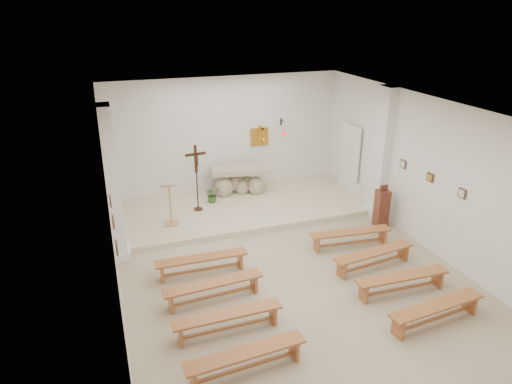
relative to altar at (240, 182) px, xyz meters
name	(u,v)px	position (x,y,z in m)	size (l,w,h in m)	color
ground	(291,274)	(-0.23, -4.40, -0.49)	(7.00, 10.00, 0.00)	#C3AD8C
wall_left	(112,225)	(-3.72, -4.40, 1.26)	(0.02, 10.00, 3.50)	white
wall_right	(437,179)	(3.26, -4.40, 1.26)	(0.02, 10.00, 3.50)	white
wall_back	(226,136)	(-0.23, 0.59, 1.26)	(7.00, 0.02, 3.50)	white
ceiling	(297,113)	(-0.23, -4.40, 3.00)	(7.00, 10.00, 0.02)	silver
sanctuary_platform	(242,208)	(-0.23, -0.90, -0.41)	(6.98, 3.00, 0.15)	beige
pilaster_left	(113,185)	(-3.60, -2.40, 1.26)	(0.26, 0.55, 3.50)	white
pilaster_right	(381,154)	(3.14, -2.40, 1.26)	(0.26, 0.55, 3.50)	white
gold_wall_relief	(259,137)	(0.82, 0.56, 1.16)	(0.55, 0.04, 0.55)	gold
sanctuary_lamp	(284,132)	(1.52, 0.30, 1.32)	(0.11, 0.36, 0.44)	black
station_frame_left_front	(117,248)	(-3.70, -5.20, 1.23)	(0.03, 0.20, 0.20)	#3E2F1B
station_frame_left_mid	(113,222)	(-3.70, -4.20, 1.23)	(0.03, 0.20, 0.20)	#3E2F1B
station_frame_left_rear	(110,201)	(-3.70, -3.20, 1.23)	(0.03, 0.20, 0.20)	#3E2F1B
station_frame_right_front	(462,193)	(3.24, -5.20, 1.23)	(0.03, 0.20, 0.20)	#3E2F1B
station_frame_right_mid	(430,177)	(3.24, -4.20, 1.23)	(0.03, 0.20, 0.20)	#3E2F1B
station_frame_right_rear	(403,164)	(3.24, -3.20, 1.23)	(0.03, 0.20, 0.20)	#3E2F1B
radiator_left	(116,232)	(-3.66, -1.70, -0.22)	(0.10, 0.85, 0.52)	silver
radiator_right	(364,196)	(3.20, -1.70, -0.22)	(0.10, 0.85, 0.52)	silver
altar	(240,182)	(0.00, 0.00, 0.00)	(1.79, 0.97, 0.87)	#C8B398
lectern	(170,204)	(-2.28, -1.45, 0.23)	(0.47, 0.42, 1.16)	tan
crucifix_stand	(196,173)	(-1.44, -0.80, 0.73)	(0.56, 0.24, 1.84)	#321C10
potted_plant	(212,195)	(-0.94, -0.41, -0.11)	(0.41, 0.35, 0.45)	#335D25
donation_pedestal	(382,208)	(2.87, -3.05, 0.02)	(0.33, 0.33, 1.15)	#5F291B
bench_left_front	(202,261)	(-2.03, -3.76, -0.17)	(1.97, 0.36, 0.41)	#A75930
bench_right_front	(350,235)	(1.56, -3.76, -0.17)	(1.98, 0.50, 0.41)	#A75930
bench_left_second	(214,287)	(-2.03, -4.76, -0.17)	(1.98, 0.44, 0.41)	#A75930
bench_right_second	(374,255)	(1.56, -4.76, -0.17)	(1.98, 0.54, 0.41)	#A75930
bench_left_third	(228,318)	(-2.03, -5.76, -0.17)	(1.96, 0.33, 0.41)	#A75930
bench_right_third	(402,280)	(1.56, -5.76, -0.17)	(1.97, 0.39, 0.41)	#A75930
bench_left_fourth	(246,357)	(-2.03, -6.77, -0.17)	(1.98, 0.44, 0.41)	#A75930
bench_right_fourth	(436,309)	(1.56, -6.77, -0.17)	(1.98, 0.48, 0.41)	#A75930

